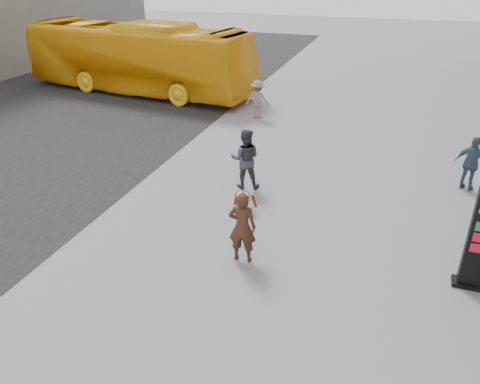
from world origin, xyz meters
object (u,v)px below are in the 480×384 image
(bus, at_px, (137,58))
(pedestrian_b, at_px, (258,99))
(pedestrian_a, at_px, (245,159))
(pedestrian_c, at_px, (472,164))
(woman, at_px, (242,226))

(bus, relative_size, pedestrian_b, 7.69)
(pedestrian_a, relative_size, pedestrian_c, 1.11)
(bus, bearing_deg, pedestrian_a, -128.06)
(woman, bearing_deg, pedestrian_a, -77.81)
(pedestrian_b, xyz_separation_m, pedestrian_c, (7.97, -4.71, 0.02))
(bus, relative_size, pedestrian_c, 7.47)
(woman, relative_size, bus, 0.14)
(woman, relative_size, pedestrian_c, 1.05)
(bus, bearing_deg, woman, -134.30)
(woman, bearing_deg, bus, -57.13)
(pedestrian_c, bearing_deg, pedestrian_b, -6.51)
(pedestrian_a, bearing_deg, pedestrian_c, -177.40)
(woman, xyz_separation_m, bus, (-9.75, 12.55, 0.83))
(woman, distance_m, pedestrian_b, 10.68)
(bus, distance_m, pedestrian_b, 7.40)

